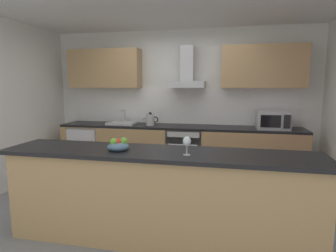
{
  "coord_description": "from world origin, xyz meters",
  "views": [
    {
      "loc": [
        0.83,
        -3.32,
        1.59
      ],
      "look_at": [
        0.06,
        0.34,
        1.05
      ],
      "focal_mm": 29.6,
      "sensor_mm": 36.0,
      "label": 1
    }
  ],
  "objects_px": {
    "range_hood": "(187,75)",
    "microwave": "(273,120)",
    "wine_glass": "(187,142)",
    "fruit_bowl": "(118,146)",
    "oven": "(185,151)",
    "sink": "(123,123)",
    "refrigerator": "(89,148)",
    "kettle": "(150,120)"
  },
  "relations": [
    {
      "from": "range_hood",
      "to": "microwave",
      "type": "bearing_deg",
      "value": -6.3
    },
    {
      "from": "microwave",
      "to": "wine_glass",
      "type": "distance_m",
      "value": 2.45
    },
    {
      "from": "wine_glass",
      "to": "fruit_bowl",
      "type": "distance_m",
      "value": 0.71
    },
    {
      "from": "oven",
      "to": "wine_glass",
      "type": "bearing_deg",
      "value": -81.35
    },
    {
      "from": "sink",
      "to": "fruit_bowl",
      "type": "height_order",
      "value": "sink"
    },
    {
      "from": "refrigerator",
      "to": "wine_glass",
      "type": "distance_m",
      "value": 3.18
    },
    {
      "from": "refrigerator",
      "to": "range_hood",
      "type": "height_order",
      "value": "range_hood"
    },
    {
      "from": "refrigerator",
      "to": "range_hood",
      "type": "relative_size",
      "value": 1.18
    },
    {
      "from": "kettle",
      "to": "wine_glass",
      "type": "xyz_separation_m",
      "value": [
        0.96,
        -2.19,
        0.07
      ]
    },
    {
      "from": "kettle",
      "to": "range_hood",
      "type": "relative_size",
      "value": 0.4
    },
    {
      "from": "oven",
      "to": "microwave",
      "type": "bearing_deg",
      "value": -1.12
    },
    {
      "from": "kettle",
      "to": "range_hood",
      "type": "bearing_deg",
      "value": 14.65
    },
    {
      "from": "microwave",
      "to": "kettle",
      "type": "relative_size",
      "value": 1.73
    },
    {
      "from": "sink",
      "to": "range_hood",
      "type": "xyz_separation_m",
      "value": [
        1.16,
        0.12,
        0.86
      ]
    },
    {
      "from": "oven",
      "to": "fruit_bowl",
      "type": "distance_m",
      "value": 2.26
    },
    {
      "from": "sink",
      "to": "wine_glass",
      "type": "height_order",
      "value": "sink"
    },
    {
      "from": "refrigerator",
      "to": "kettle",
      "type": "height_order",
      "value": "kettle"
    },
    {
      "from": "oven",
      "to": "kettle",
      "type": "relative_size",
      "value": 2.77
    },
    {
      "from": "refrigerator",
      "to": "sink",
      "type": "xyz_separation_m",
      "value": [
        0.69,
        0.01,
        0.5
      ]
    },
    {
      "from": "sink",
      "to": "wine_glass",
      "type": "bearing_deg",
      "value": -56.06
    },
    {
      "from": "oven",
      "to": "sink",
      "type": "xyz_separation_m",
      "value": [
        -1.16,
        0.01,
        0.47
      ]
    },
    {
      "from": "sink",
      "to": "kettle",
      "type": "relative_size",
      "value": 1.73
    },
    {
      "from": "sink",
      "to": "kettle",
      "type": "distance_m",
      "value": 0.55
    },
    {
      "from": "refrigerator",
      "to": "microwave",
      "type": "xyz_separation_m",
      "value": [
        3.28,
        -0.03,
        0.62
      ]
    },
    {
      "from": "wine_glass",
      "to": "fruit_bowl",
      "type": "height_order",
      "value": "wine_glass"
    },
    {
      "from": "range_hood",
      "to": "kettle",
      "type": "bearing_deg",
      "value": -165.35
    },
    {
      "from": "kettle",
      "to": "oven",
      "type": "bearing_deg",
      "value": 3.09
    },
    {
      "from": "microwave",
      "to": "wine_glass",
      "type": "xyz_separation_m",
      "value": [
        -1.09,
        -2.19,
        0.03
      ]
    },
    {
      "from": "oven",
      "to": "kettle",
      "type": "bearing_deg",
      "value": -176.91
    },
    {
      "from": "kettle",
      "to": "sink",
      "type": "bearing_deg",
      "value": 175.27
    },
    {
      "from": "sink",
      "to": "range_hood",
      "type": "height_order",
      "value": "range_hood"
    },
    {
      "from": "range_hood",
      "to": "fruit_bowl",
      "type": "height_order",
      "value": "range_hood"
    },
    {
      "from": "refrigerator",
      "to": "kettle",
      "type": "bearing_deg",
      "value": -1.45
    },
    {
      "from": "oven",
      "to": "wine_glass",
      "type": "xyz_separation_m",
      "value": [
        0.34,
        -2.22,
        0.62
      ]
    },
    {
      "from": "sink",
      "to": "fruit_bowl",
      "type": "distance_m",
      "value": 2.32
    },
    {
      "from": "refrigerator",
      "to": "microwave",
      "type": "height_order",
      "value": "microwave"
    },
    {
      "from": "sink",
      "to": "range_hood",
      "type": "distance_m",
      "value": 1.45
    },
    {
      "from": "kettle",
      "to": "fruit_bowl",
      "type": "xyz_separation_m",
      "value": [
        0.26,
        -2.13,
        -0.01
      ]
    },
    {
      "from": "sink",
      "to": "range_hood",
      "type": "bearing_deg",
      "value": 5.81
    },
    {
      "from": "refrigerator",
      "to": "range_hood",
      "type": "distance_m",
      "value": 2.3
    },
    {
      "from": "oven",
      "to": "sink",
      "type": "relative_size",
      "value": 1.6
    },
    {
      "from": "range_hood",
      "to": "oven",
      "type": "bearing_deg",
      "value": -90.0
    }
  ]
}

